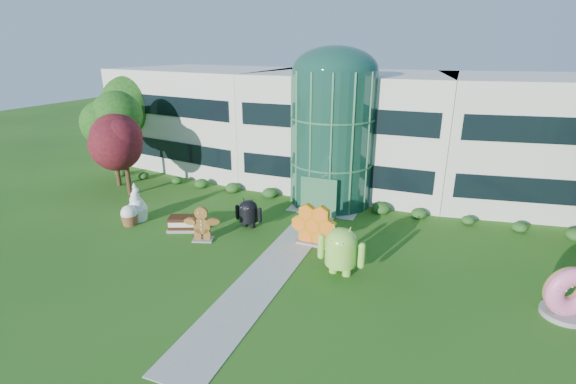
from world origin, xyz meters
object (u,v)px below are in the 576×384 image
at_px(android_green, 341,248).
at_px(gingerbread, 202,223).
at_px(donut, 569,291).
at_px(android_black, 248,211).

height_order(android_green, gingerbread, android_green).
xyz_separation_m(android_green, donut, (10.22, 0.19, -0.28)).
bearing_deg(android_black, gingerbread, -123.55).
bearing_deg(donut, android_green, 156.18).
relative_size(android_black, donut, 0.89).
bearing_deg(donut, android_black, 144.18).
relative_size(donut, gingerbread, 1.03).
bearing_deg(android_green, android_black, 159.26).
xyz_separation_m(donut, gingerbread, (-19.16, 0.53, -0.12)).
bearing_deg(donut, gingerbread, 153.52).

